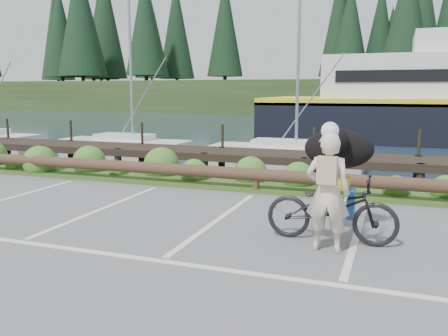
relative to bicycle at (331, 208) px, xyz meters
The scene contains 7 objects.
ground 2.68m from the bicycle, 147.67° to the right, with size 72.00×72.00×0.00m, color #595A5C.
harbor_backdrop 77.14m from the bicycle, 91.36° to the left, with size 170.00×160.00×30.00m.
vegetation_strip 4.51m from the bicycle, 119.57° to the left, with size 34.00×1.60×0.10m, color #3D5B21.
log_rail 3.93m from the bicycle, 124.67° to the left, with size 32.00×0.30×0.60m, color #443021, non-canonical shape.
bicycle is the anchor object (origin of this frame).
cyclist 0.62m from the bicycle, 90.34° to the right, with size 0.68×0.45×1.86m, color beige.
dog 1.14m from the bicycle, 89.66° to the left, with size 1.20×0.58×0.69m, color black.
Camera 1 is at (3.14, -6.31, 2.49)m, focal length 38.00 mm.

